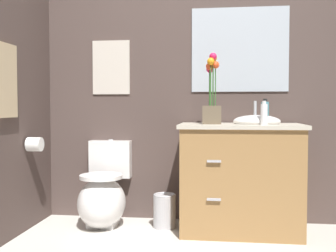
# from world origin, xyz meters

# --- Properties ---
(wall_back) EXTENTS (4.16, 0.05, 2.50)m
(wall_back) POSITION_xyz_m (0.20, 1.48, 1.25)
(wall_back) COLOR #4C3D38
(wall_back) RESTS_ON ground_plane
(toilet) EXTENTS (0.38, 0.59, 0.69)m
(toilet) POSITION_xyz_m (-0.78, 1.18, 0.24)
(toilet) COLOR white
(toilet) RESTS_ON ground_plane
(vanity_cabinet) EXTENTS (0.94, 0.56, 1.02)m
(vanity_cabinet) POSITION_xyz_m (0.33, 1.16, 0.43)
(vanity_cabinet) COLOR #9E7242
(vanity_cabinet) RESTS_ON ground_plane
(flower_vase) EXTENTS (0.14, 0.14, 0.54)m
(flower_vase) POSITION_xyz_m (0.11, 1.10, 1.02)
(flower_vase) COLOR brown
(flower_vase) RESTS_ON vanity_cabinet
(soap_bottle) EXTENTS (0.06, 0.06, 0.20)m
(soap_bottle) POSITION_xyz_m (0.52, 1.27, 0.93)
(soap_bottle) COLOR teal
(soap_bottle) RESTS_ON vanity_cabinet
(lotion_bottle) EXTENTS (0.05, 0.05, 0.18)m
(lotion_bottle) POSITION_xyz_m (0.49, 1.02, 0.92)
(lotion_bottle) COLOR white
(lotion_bottle) RESTS_ON vanity_cabinet
(trash_bin) EXTENTS (0.18, 0.18, 0.27)m
(trash_bin) POSITION_xyz_m (-0.27, 1.19, 0.14)
(trash_bin) COLOR #B7B7BC
(trash_bin) RESTS_ON ground_plane
(wall_poster) EXTENTS (0.33, 0.01, 0.46)m
(wall_poster) POSITION_xyz_m (-0.78, 1.45, 1.32)
(wall_poster) COLOR beige
(wall_mirror) EXTENTS (0.80, 0.01, 0.70)m
(wall_mirror) POSITION_xyz_m (0.33, 1.45, 1.45)
(wall_mirror) COLOR #B2BCC6
(hanging_towel) EXTENTS (0.03, 0.28, 0.52)m
(hanging_towel) POSITION_xyz_m (-1.32, 0.66, 1.16)
(hanging_towel) COLOR tan
(toilet_paper_roll) EXTENTS (0.11, 0.11, 0.11)m
(toilet_paper_roll) POSITION_xyz_m (-1.27, 0.99, 0.68)
(toilet_paper_roll) COLOR white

